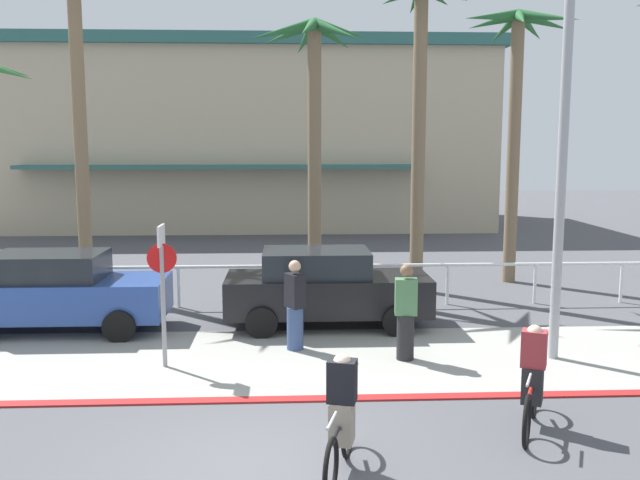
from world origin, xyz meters
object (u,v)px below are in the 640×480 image
(stop_sign_bike_lane, at_px, (162,275))
(car_black_2, at_px, (325,287))
(palm_tree_5, at_px, (517,81))
(pedestrian_0, at_px, (406,316))
(streetlight_curb, at_px, (569,126))
(car_blue_1, at_px, (59,291))
(pedestrian_1, at_px, (295,309))
(palm_tree_4, at_px, (420,61))
(cyclist_red_0, at_px, (532,380))
(cyclist_black_1, at_px, (341,417))
(palm_tree_3, at_px, (313,89))
(palm_tree_2, at_px, (76,52))

(stop_sign_bike_lane, bearing_deg, car_black_2, 41.77)
(palm_tree_5, height_order, pedestrian_0, palm_tree_5)
(stop_sign_bike_lane, relative_size, streetlight_curb, 0.34)
(car_blue_1, height_order, pedestrian_1, pedestrian_1)
(palm_tree_4, relative_size, palm_tree_5, 1.06)
(car_blue_1, distance_m, cyclist_red_0, 9.90)
(palm_tree_4, relative_size, pedestrian_1, 4.60)
(palm_tree_5, distance_m, cyclist_black_1, 13.77)
(streetlight_curb, bearing_deg, stop_sign_bike_lane, 179.42)
(palm_tree_3, xyz_separation_m, palm_tree_4, (2.78, 0.01, 0.74))
(car_black_2, relative_size, pedestrian_0, 2.44)
(stop_sign_bike_lane, height_order, palm_tree_3, palm_tree_3)
(car_blue_1, relative_size, pedestrian_0, 2.44)
(car_black_2, distance_m, cyclist_black_1, 6.79)
(palm_tree_5, relative_size, car_black_2, 1.74)
(cyclist_black_1, bearing_deg, car_blue_1, 129.58)
(pedestrian_0, height_order, pedestrian_1, pedestrian_0)
(palm_tree_3, height_order, cyclist_red_0, palm_tree_3)
(car_blue_1, bearing_deg, pedestrian_0, -18.48)
(car_blue_1, distance_m, pedestrian_0, 7.39)
(streetlight_curb, relative_size, car_black_2, 1.70)
(stop_sign_bike_lane, xyz_separation_m, palm_tree_4, (5.68, 6.25, 4.43))
(cyclist_black_1, xyz_separation_m, pedestrian_1, (-0.50, 5.02, 0.13))
(pedestrian_0, bearing_deg, streetlight_curb, -5.66)
(streetlight_curb, xyz_separation_m, cyclist_red_0, (-1.51, -2.83, -3.58))
(stop_sign_bike_lane, bearing_deg, streetlight_curb, -0.58)
(streetlight_curb, bearing_deg, pedestrian_0, 174.34)
(cyclist_black_1, height_order, pedestrian_1, pedestrian_1)
(palm_tree_3, relative_size, pedestrian_1, 4.06)
(palm_tree_5, bearing_deg, pedestrian_1, -134.44)
(cyclist_red_0, bearing_deg, pedestrian_1, 130.50)
(palm_tree_5, relative_size, cyclist_black_1, 4.31)
(stop_sign_bike_lane, relative_size, palm_tree_4, 0.32)
(car_blue_1, bearing_deg, stop_sign_bike_lane, -43.80)
(car_blue_1, xyz_separation_m, pedestrian_1, (4.99, -1.62, -0.05))
(palm_tree_2, relative_size, palm_tree_5, 1.12)
(streetlight_curb, height_order, pedestrian_1, streetlight_curb)
(palm_tree_2, relative_size, palm_tree_4, 1.06)
(palm_tree_4, height_order, cyclist_red_0, palm_tree_4)
(palm_tree_2, bearing_deg, pedestrian_1, -46.00)
(palm_tree_2, height_order, car_black_2, palm_tree_2)
(palm_tree_3, bearing_deg, cyclist_red_0, -73.50)
(palm_tree_2, height_order, palm_tree_4, palm_tree_2)
(palm_tree_3, relative_size, cyclist_black_1, 4.05)
(car_blue_1, xyz_separation_m, cyclist_black_1, (5.49, -6.64, -0.18))
(streetlight_curb, xyz_separation_m, car_blue_1, (-9.77, 2.62, -3.41))
(car_black_2, height_order, pedestrian_0, pedestrian_0)
(pedestrian_1, bearing_deg, streetlight_curb, -11.80)
(cyclist_black_1, bearing_deg, palm_tree_4, 74.58)
(streetlight_curb, height_order, pedestrian_0, streetlight_curb)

